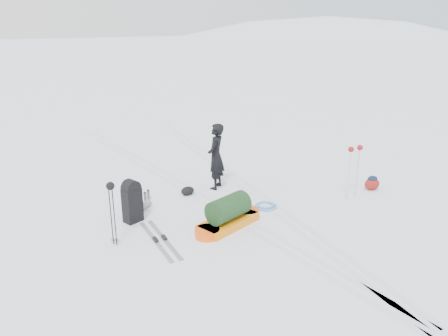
{
  "coord_description": "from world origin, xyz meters",
  "views": [
    {
      "loc": [
        -4.61,
        -7.57,
        4.03
      ],
      "look_at": [
        0.1,
        0.13,
        0.95
      ],
      "focal_mm": 35.0,
      "sensor_mm": 36.0,
      "label": 1
    }
  ],
  "objects_px": {
    "expedition_rucksack": "(133,201)",
    "pulk_sled": "(228,215)",
    "skier": "(216,157)",
    "ski_poles_black": "(111,194)"
  },
  "relations": [
    {
      "from": "expedition_rucksack",
      "to": "ski_poles_black",
      "type": "bearing_deg",
      "value": -147.24
    },
    {
      "from": "skier",
      "to": "ski_poles_black",
      "type": "relative_size",
      "value": 1.31
    },
    {
      "from": "pulk_sled",
      "to": "skier",
      "type": "bearing_deg",
      "value": 50.03
    },
    {
      "from": "pulk_sled",
      "to": "ski_poles_black",
      "type": "relative_size",
      "value": 1.42
    },
    {
      "from": "skier",
      "to": "expedition_rucksack",
      "type": "xyz_separation_m",
      "value": [
        -2.41,
        -0.69,
        -0.4
      ]
    },
    {
      "from": "expedition_rucksack",
      "to": "pulk_sled",
      "type": "bearing_deg",
      "value": -57.74
    },
    {
      "from": "skier",
      "to": "expedition_rucksack",
      "type": "bearing_deg",
      "value": -25.58
    },
    {
      "from": "expedition_rucksack",
      "to": "skier",
      "type": "bearing_deg",
      "value": -1.41
    },
    {
      "from": "pulk_sled",
      "to": "expedition_rucksack",
      "type": "bearing_deg",
      "value": 123.49
    },
    {
      "from": "pulk_sled",
      "to": "expedition_rucksack",
      "type": "relative_size",
      "value": 1.94
    }
  ]
}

